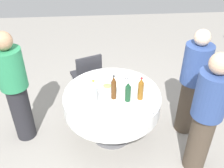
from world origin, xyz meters
TOP-DOWN VIEW (x-y plane):
  - ground_plane at (0.00, 0.00)m, footprint 10.00×10.00m
  - dining_table at (0.00, 0.00)m, footprint 1.24×1.24m
  - bottle_amber_near at (-0.33, 0.15)m, footprint 0.07×0.07m
  - bottle_dark_green_far at (-0.17, 0.18)m, footprint 0.07×0.07m
  - bottle_brown_mid at (-0.01, 0.11)m, footprint 0.07×0.07m
  - bottle_clear_outer at (0.23, 0.19)m, footprint 0.07×0.07m
  - wine_glass_outer at (0.23, -0.01)m, footprint 0.07×0.07m
  - wine_glass_rear at (-0.21, -0.22)m, footprint 0.06×0.06m
  - plate_right at (0.05, -0.12)m, footprint 0.25×0.25m
  - plate_front at (0.07, 0.35)m, footprint 0.24×0.24m
  - plate_left at (-0.12, -0.42)m, footprint 0.24×0.24m
  - spoon_far at (-0.34, 0.32)m, footprint 0.16×0.12m
  - spoon_mid at (-0.41, -0.05)m, footprint 0.03×0.18m
  - fork_outer at (0.45, 0.17)m, footprint 0.18×0.04m
  - folded_napkin at (0.23, -0.34)m, footprint 0.22×0.22m
  - person_near at (-1.05, -0.05)m, footprint 0.34×0.34m
  - person_far at (1.20, -0.09)m, footprint 0.34×0.34m
  - person_mid at (-0.96, 0.60)m, footprint 0.34×0.34m
  - chair_west at (0.32, -0.81)m, footprint 0.52×0.52m

SIDE VIEW (x-z plane):
  - ground_plane at x=0.00m, z-range 0.00..0.00m
  - chair_west at x=0.32m, z-range 0.08..0.95m
  - dining_table at x=0.00m, z-range 0.22..0.96m
  - spoon_far at x=-0.34m, z-range 0.74..0.74m
  - spoon_mid at x=-0.41m, z-range 0.74..0.74m
  - fork_outer at x=0.45m, z-range 0.74..0.74m
  - plate_front at x=0.07m, z-range 0.74..0.76m
  - plate_left at x=-0.12m, z-range 0.74..0.76m
  - plate_right at x=0.05m, z-range 0.73..0.77m
  - folded_napkin at x=0.23m, z-range 0.74..0.76m
  - person_near at x=-1.05m, z-range 0.03..1.56m
  - person_far at x=1.20m, z-range 0.04..1.59m
  - person_mid at x=-0.96m, z-range 0.04..1.60m
  - wine_glass_rear at x=-0.21m, z-range 0.77..0.93m
  - wine_glass_outer at x=0.23m, z-range 0.77..0.93m
  - bottle_dark_green_far at x=-0.17m, z-range 0.73..1.00m
  - bottle_amber_near at x=-0.33m, z-range 0.73..1.03m
  - bottle_clear_outer at x=0.23m, z-range 0.73..1.05m
  - bottle_brown_mid at x=-0.01m, z-range 0.73..1.05m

